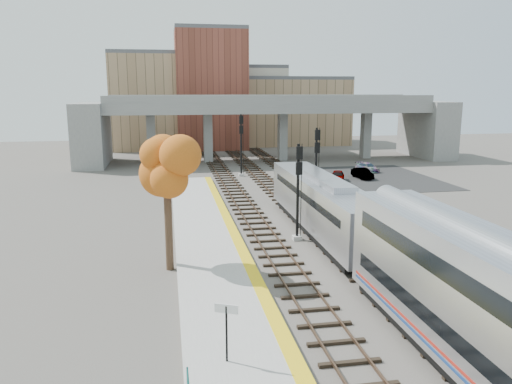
{
  "coord_description": "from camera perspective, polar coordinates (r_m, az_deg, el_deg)",
  "views": [
    {
      "loc": [
        -9.77,
        -26.89,
        10.32
      ],
      "look_at": [
        -3.14,
        10.39,
        2.5
      ],
      "focal_mm": 35.0,
      "sensor_mm": 36.0,
      "label": 1
    }
  ],
  "objects": [
    {
      "name": "tree",
      "position": [
        28.41,
        -10.2,
        2.58
      ],
      "size": [
        3.6,
        3.6,
        7.98
      ],
      "color": "#382619",
      "rests_on": "ground"
    },
    {
      "name": "car_c",
      "position": [
        65.14,
        12.65,
        2.78
      ],
      "size": [
        2.53,
        3.97,
        1.07
      ],
      "primitive_type": "imported",
      "rotation": [
        0.0,
        0.0,
        0.3
      ],
      "color": "#99999E",
      "rests_on": "parking_lot"
    },
    {
      "name": "station_sign",
      "position": [
        18.95,
        -3.4,
        -14.47
      ],
      "size": [
        0.84,
        0.42,
        2.27
      ],
      "rotation": [
        0.0,
        0.0,
        -0.43
      ],
      "color": "black",
      "rests_on": "platform"
    },
    {
      "name": "buildings_far",
      "position": [
        94.14,
        -3.41,
        10.16
      ],
      "size": [
        43.0,
        21.0,
        20.6
      ],
      "color": "#A4835F",
      "rests_on": "ground"
    },
    {
      "name": "car_b",
      "position": [
        59.78,
        12.06,
        2.1
      ],
      "size": [
        1.57,
        3.79,
        1.22
      ],
      "primitive_type": "imported",
      "rotation": [
        0.0,
        0.0,
        0.08
      ],
      "color": "#99999E",
      "rests_on": "parking_lot"
    },
    {
      "name": "ground",
      "position": [
        30.41,
        9.39,
        -8.33
      ],
      "size": [
        160.0,
        160.0,
        0.0
      ],
      "primitive_type": "plane",
      "color": "#47423D",
      "rests_on": "ground"
    },
    {
      "name": "signal_mast_far",
      "position": [
        59.84,
        -1.7,
        5.36
      ],
      "size": [
        0.6,
        0.64,
        7.42
      ],
      "color": "#9E9E99",
      "rests_on": "ground"
    },
    {
      "name": "car_a",
      "position": [
        57.39,
        9.31,
        1.82
      ],
      "size": [
        2.66,
        3.91,
        1.23
      ],
      "primitive_type": "imported",
      "rotation": [
        0.0,
        0.0,
        -0.37
      ],
      "color": "#99999E",
      "rests_on": "parking_lot"
    },
    {
      "name": "platform",
      "position": [
        28.85,
        -4.48,
        -8.96
      ],
      "size": [
        4.5,
        60.0,
        0.35
      ],
      "primitive_type": "cube",
      "color": "#9E9E99",
      "rests_on": "ground"
    },
    {
      "name": "signal_mast_mid",
      "position": [
        44.08,
        6.89,
        2.69
      ],
      "size": [
        0.6,
        0.64,
        7.06
      ],
      "color": "#9E9E99",
      "rests_on": "ground"
    },
    {
      "name": "locomotive",
      "position": [
        36.06,
        7.56,
        -1.32
      ],
      "size": [
        3.02,
        19.05,
        4.1
      ],
      "color": "#A8AAB2",
      "rests_on": "ground"
    },
    {
      "name": "parking_lot",
      "position": [
        60.7,
        13.13,
        1.59
      ],
      "size": [
        14.0,
        18.0,
        0.04
      ],
      "primitive_type": "cube",
      "color": "black",
      "rests_on": "ground"
    },
    {
      "name": "overpass",
      "position": [
        73.51,
        1.47,
        8.15
      ],
      "size": [
        54.0,
        12.0,
        9.5
      ],
      "color": "slate",
      "rests_on": "ground"
    },
    {
      "name": "yellow_strip",
      "position": [
        29.01,
        -0.71,
        -8.42
      ],
      "size": [
        0.7,
        60.0,
        0.01
      ],
      "primitive_type": "cube",
      "color": "yellow",
      "rests_on": "platform"
    },
    {
      "name": "signal_mast_near",
      "position": [
        34.21,
        4.82,
        -0.26
      ],
      "size": [
        0.6,
        0.64,
        6.72
      ],
      "color": "#9E9E99",
      "rests_on": "ground"
    },
    {
      "name": "tracks",
      "position": [
        42.08,
        4.97,
        -2.46
      ],
      "size": [
        10.7,
        95.0,
        0.25
      ],
      "color": "black",
      "rests_on": "ground"
    }
  ]
}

